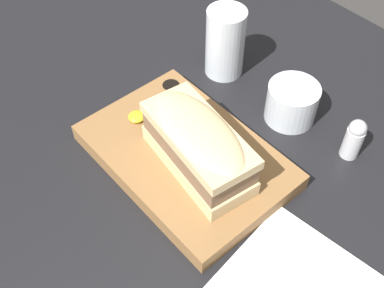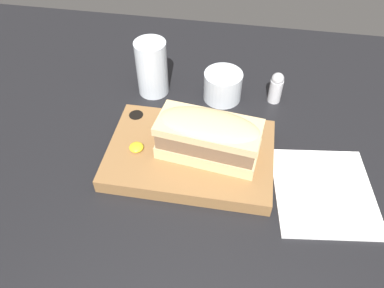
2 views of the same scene
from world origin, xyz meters
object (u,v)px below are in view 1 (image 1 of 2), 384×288
(sandwich, at_px, (198,144))
(wine_glass, at_px, (292,103))
(salt_shaker, at_px, (354,138))
(water_glass, at_px, (225,46))
(serving_board, at_px, (185,156))

(sandwich, xyz_separation_m, wine_glass, (0.01, 0.19, -0.04))
(salt_shaker, bearing_deg, sandwich, -120.30)
(wine_glass, relative_size, salt_shaker, 1.15)
(water_glass, xyz_separation_m, salt_shaker, (0.25, 0.01, -0.02))
(wine_glass, bearing_deg, sandwich, -91.67)
(wine_glass, distance_m, salt_shaker, 0.11)
(serving_board, bearing_deg, wine_glass, 78.37)
(sandwich, relative_size, water_glass, 1.51)
(serving_board, xyz_separation_m, wine_glass, (0.04, 0.18, 0.02))
(water_glass, bearing_deg, serving_board, -58.51)
(serving_board, xyz_separation_m, salt_shaker, (0.15, 0.19, 0.02))
(sandwich, height_order, wine_glass, sandwich)
(serving_board, height_order, sandwich, sandwich)
(sandwich, distance_m, salt_shaker, 0.23)
(serving_board, bearing_deg, salt_shaker, 52.57)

